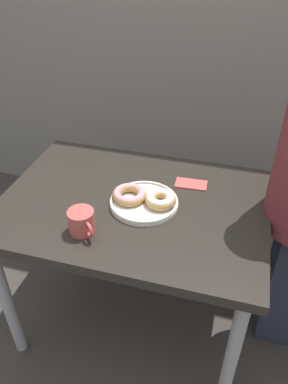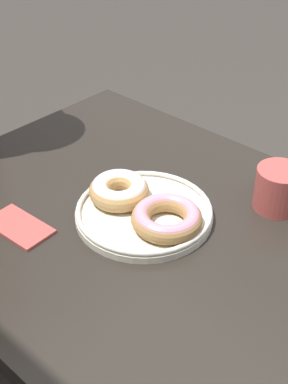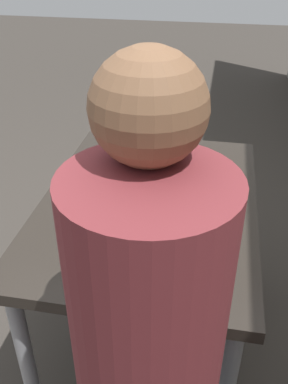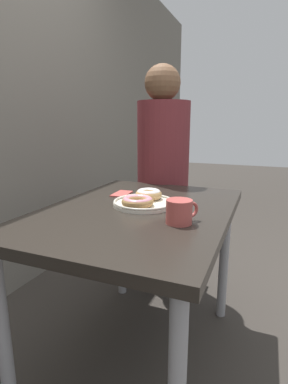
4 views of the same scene
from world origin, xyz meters
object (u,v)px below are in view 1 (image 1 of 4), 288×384
object	(u,v)px
dining_table	(134,218)
donut_plate	(144,199)
napkin	(191,184)
coffee_mug	(82,221)

from	to	relation	value
dining_table	donut_plate	bearing A→B (deg)	-8.71
donut_plate	napkin	bearing A→B (deg)	49.84
coffee_mug	donut_plate	bearing A→B (deg)	51.25
coffee_mug	napkin	distance (m)	0.50
napkin	dining_table	bearing A→B (deg)	-138.79
dining_table	coffee_mug	world-z (taller)	coffee_mug
dining_table	donut_plate	size ratio (longest dim) A/B	3.68
dining_table	donut_plate	world-z (taller)	donut_plate
coffee_mug	napkin	world-z (taller)	coffee_mug
donut_plate	napkin	size ratio (longest dim) A/B	2.11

